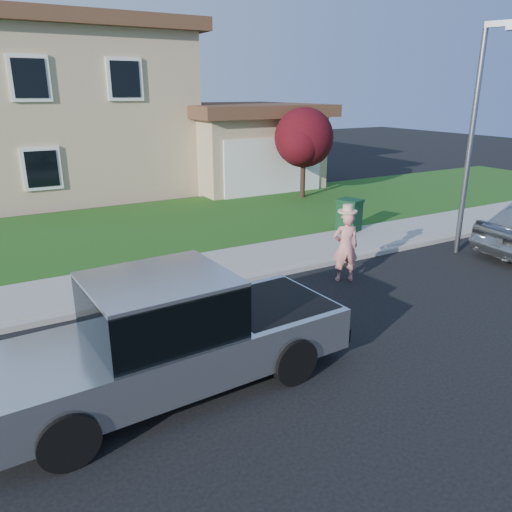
{
  "coord_description": "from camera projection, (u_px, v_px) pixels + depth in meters",
  "views": [
    {
      "loc": [
        -4.39,
        -6.57,
        4.23
      ],
      "look_at": [
        0.11,
        1.31,
        1.2
      ],
      "focal_mm": 35.0,
      "sensor_mm": 36.0,
      "label": 1
    }
  ],
  "objects": [
    {
      "name": "ground",
      "position": [
        287.0,
        342.0,
        8.82
      ],
      "size": [
        80.0,
        80.0,
        0.0
      ],
      "primitive_type": "plane",
      "color": "black",
      "rests_on": "ground"
    },
    {
      "name": "woman",
      "position": [
        346.0,
        245.0,
        11.4
      ],
      "size": [
        0.7,
        0.6,
        1.8
      ],
      "rotation": [
        0.0,
        0.0,
        2.73
      ],
      "color": "#DF857A",
      "rests_on": "ground"
    },
    {
      "name": "street_lamp",
      "position": [
        475.0,
        129.0,
        12.61
      ],
      "size": [
        0.47,
        0.74,
        5.78
      ],
      "rotation": [
        0.0,
        0.0,
        0.4
      ],
      "color": "slate",
      "rests_on": "ground"
    },
    {
      "name": "ornamental_tree",
      "position": [
        304.0,
        140.0,
        19.56
      ],
      "size": [
        2.56,
        2.31,
        3.52
      ],
      "color": "black",
      "rests_on": "lawn"
    },
    {
      "name": "sidewalk",
      "position": [
        234.0,
        263.0,
        12.56
      ],
      "size": [
        40.0,
        2.0,
        0.15
      ],
      "primitive_type": "cube",
      "color": "gray",
      "rests_on": "ground"
    },
    {
      "name": "pickup_truck",
      "position": [
        170.0,
        337.0,
        7.2
      ],
      "size": [
        5.51,
        2.19,
        1.78
      ],
      "rotation": [
        0.0,
        0.0,
        0.05
      ],
      "color": "black",
      "rests_on": "ground"
    },
    {
      "name": "lawn",
      "position": [
        170.0,
        225.0,
        16.27
      ],
      "size": [
        40.0,
        7.0,
        0.1
      ],
      "primitive_type": "cube",
      "color": "#1F4A15",
      "rests_on": "ground"
    },
    {
      "name": "house",
      "position": [
        110.0,
        115.0,
        21.93
      ],
      "size": [
        14.0,
        11.3,
        6.85
      ],
      "color": "tan",
      "rests_on": "ground"
    },
    {
      "name": "curb",
      "position": [
        255.0,
        278.0,
        11.66
      ],
      "size": [
        40.0,
        0.2,
        0.12
      ],
      "primitive_type": "cube",
      "color": "gray",
      "rests_on": "ground"
    },
    {
      "name": "trash_bin",
      "position": [
        349.0,
        215.0,
        15.1
      ],
      "size": [
        0.78,
        0.84,
        0.96
      ],
      "rotation": [
        0.0,
        0.0,
        0.35
      ],
      "color": "#0D3218",
      "rests_on": "sidewalk"
    }
  ]
}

